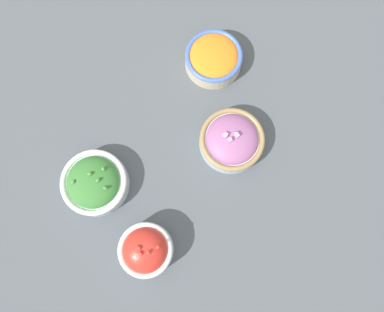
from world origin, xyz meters
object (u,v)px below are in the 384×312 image
at_px(bowl_broccoli, 94,183).
at_px(bowl_carrots, 214,58).
at_px(bowl_cherry_tomatoes, 146,250).
at_px(bowl_red_onion, 232,140).

relative_size(bowl_broccoli, bowl_carrots, 1.07).
relative_size(bowl_cherry_tomatoes, bowl_broccoli, 0.78).
height_order(bowl_red_onion, bowl_cherry_tomatoes, bowl_cherry_tomatoes).
height_order(bowl_red_onion, bowl_broccoli, bowl_broccoli).
bearing_deg(bowl_cherry_tomatoes, bowl_broccoli, -91.92).
height_order(bowl_broccoli, bowl_carrots, bowl_broccoli).
bearing_deg(bowl_carrots, bowl_broccoli, 6.71).
relative_size(bowl_cherry_tomatoes, bowl_carrots, 0.84).
distance_m(bowl_cherry_tomatoes, bowl_broccoli, 0.18).
distance_m(bowl_red_onion, bowl_broccoli, 0.32).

